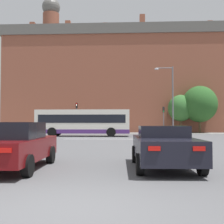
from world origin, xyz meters
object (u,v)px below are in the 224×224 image
object	(u,v)px
street_lamp_junction	(170,94)
pedestrian_waiting	(63,127)
bus_crossing_lead	(83,122)
car_roadster_right	(164,147)
traffic_light_far_right	(164,115)
pedestrian_walking_east	(57,126)
traffic_light_far_left	(77,113)
car_saloon_left	(16,145)

from	to	relation	value
street_lamp_junction	pedestrian_waiting	xyz separation A→B (m)	(-14.06, 8.59, -3.80)
street_lamp_junction	bus_crossing_lead	bearing A→B (deg)	-176.63
car_roadster_right	traffic_light_far_right	xyz separation A→B (m)	(4.13, 30.62, 1.84)
traffic_light_far_right	street_lamp_junction	distance (m)	8.68
pedestrian_waiting	pedestrian_walking_east	size ratio (longest dim) A/B	1.00
bus_crossing_lead	traffic_light_far_left	xyz separation A→B (m)	(-2.29, 8.73, 1.36)
bus_crossing_lead	traffic_light_far_left	size ratio (longest dim) A/B	2.36
traffic_light_far_right	street_lamp_junction	world-z (taller)	street_lamp_junction
traffic_light_far_left	street_lamp_junction	world-z (taller)	street_lamp_junction
traffic_light_far_right	pedestrian_walking_east	distance (m)	15.50
traffic_light_far_left	pedestrian_waiting	world-z (taller)	traffic_light_far_left
car_saloon_left	bus_crossing_lead	size ratio (longest dim) A/B	0.43
bus_crossing_lead	traffic_light_far_right	xyz separation A→B (m)	(10.17, 8.96, 0.99)
traffic_light_far_left	traffic_light_far_right	xyz separation A→B (m)	(12.46, 0.23, -0.37)
traffic_light_far_left	car_saloon_left	bearing A→B (deg)	-83.70
bus_crossing_lead	street_lamp_junction	bearing A→B (deg)	-86.63
car_saloon_left	traffic_light_far_right	world-z (taller)	traffic_light_far_right
car_roadster_right	street_lamp_junction	xyz separation A→B (m)	(3.71, 22.24, 4.04)
pedestrian_walking_east	traffic_light_far_left	bearing A→B (deg)	-70.35
traffic_light_far_right	traffic_light_far_left	bearing A→B (deg)	-178.95
car_saloon_left	traffic_light_far_left	world-z (taller)	traffic_light_far_left
car_saloon_left	bus_crossing_lead	distance (m)	22.16
bus_crossing_lead	pedestrian_waiting	bearing A→B (deg)	25.17
car_roadster_right	car_saloon_left	bearing A→B (deg)	-175.84
car_roadster_right	pedestrian_waiting	world-z (taller)	pedestrian_waiting
bus_crossing_lead	traffic_light_far_right	bearing A→B (deg)	-48.61
car_saloon_left	pedestrian_walking_east	size ratio (longest dim) A/B	2.73
traffic_light_far_left	pedestrian_walking_east	bearing A→B (deg)	166.76
street_lamp_junction	car_saloon_left	bearing A→B (deg)	-110.84
car_saloon_left	bus_crossing_lead	world-z (taller)	bus_crossing_lead
car_roadster_right	street_lamp_junction	distance (m)	22.90
car_saloon_left	street_lamp_junction	distance (m)	24.60
traffic_light_far_right	pedestrian_waiting	distance (m)	14.57
pedestrian_waiting	pedestrian_walking_east	xyz separation A→B (m)	(-0.93, 0.27, -0.00)
car_roadster_right	traffic_light_far_left	distance (m)	31.59
car_roadster_right	pedestrian_waiting	distance (m)	32.51
car_roadster_right	traffic_light_far_right	world-z (taller)	traffic_light_far_right
street_lamp_junction	pedestrian_waiting	size ratio (longest dim) A/B	4.81
bus_crossing_lead	pedestrian_waiting	xyz separation A→B (m)	(-4.31, 9.16, -0.62)
bus_crossing_lead	traffic_light_far_left	world-z (taller)	traffic_light_far_left
bus_crossing_lead	pedestrian_walking_east	xyz separation A→B (m)	(-5.24, 9.43, -0.63)
car_saloon_left	traffic_light_far_left	bearing A→B (deg)	94.73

